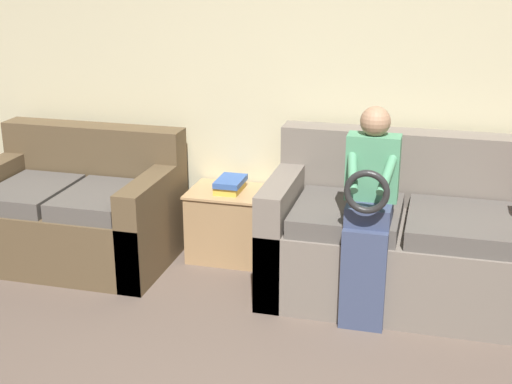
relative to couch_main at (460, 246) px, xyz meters
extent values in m
cube|color=beige|center=(-0.66, 0.51, 0.93)|extent=(7.01, 0.06, 2.55)
cube|color=#70665B|center=(0.00, -0.04, -0.11)|extent=(2.30, 0.90, 0.48)
cube|color=#70665B|center=(0.00, 0.31, 0.37)|extent=(2.30, 0.20, 0.47)
cube|color=#70665B|center=(-1.07, -0.04, 0.01)|extent=(0.16, 0.90, 0.71)
cube|color=#514C47|center=(-0.66, -0.14, 0.19)|extent=(0.62, 0.66, 0.11)
cube|color=#514C47|center=(0.00, -0.14, 0.19)|extent=(0.62, 0.66, 0.11)
cube|color=brown|center=(-2.51, -0.05, -0.13)|extent=(1.31, 0.88, 0.43)
cube|color=brown|center=(-2.51, 0.29, 0.30)|extent=(1.31, 0.20, 0.44)
cube|color=brown|center=(-3.09, -0.05, -0.02)|extent=(0.16, 0.88, 0.64)
cube|color=brown|center=(-1.94, -0.05, -0.02)|extent=(0.16, 0.88, 0.64)
cube|color=#514C47|center=(-2.76, -0.15, 0.13)|extent=(0.47, 0.64, 0.11)
cube|color=#514C47|center=(-2.27, -0.15, 0.13)|extent=(0.47, 0.64, 0.11)
cube|color=#384260|center=(-0.51, -0.49, -0.05)|extent=(0.25, 0.10, 0.59)
cube|color=#384260|center=(-0.51, -0.35, 0.30)|extent=(0.25, 0.28, 0.11)
cube|color=#4C8E66|center=(-0.51, -0.28, 0.53)|extent=(0.29, 0.14, 0.37)
sphere|color=#A37A5B|center=(-0.51, -0.28, 0.79)|extent=(0.17, 0.17, 0.17)
torus|color=black|center=(-0.51, -0.55, 0.48)|extent=(0.24, 0.04, 0.24)
cylinder|color=#4C8E66|center=(-0.61, -0.42, 0.56)|extent=(0.10, 0.31, 0.21)
cylinder|color=#4C8E66|center=(-0.42, -0.42, 0.56)|extent=(0.10, 0.31, 0.21)
cube|color=#9E7A51|center=(-1.49, 0.25, -0.11)|extent=(0.55, 0.41, 0.48)
cube|color=tan|center=(-1.49, 0.25, 0.13)|extent=(0.57, 0.43, 0.02)
cube|color=gold|center=(-1.50, 0.24, 0.16)|extent=(0.16, 0.24, 0.05)
cube|color=#33569E|center=(-1.50, 0.24, 0.21)|extent=(0.17, 0.26, 0.04)
camera|label=1|loc=(-0.18, -4.09, 1.69)|focal=50.00mm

